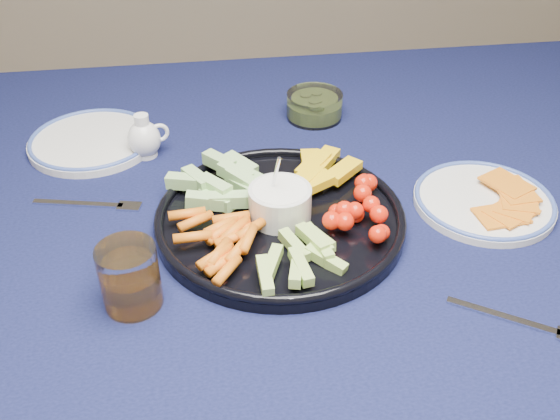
{
  "coord_description": "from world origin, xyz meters",
  "views": [
    {
      "loc": [
        -0.21,
        -0.82,
        1.31
      ],
      "look_at": [
        -0.1,
        -0.1,
        0.77
      ],
      "focal_mm": 40.0,
      "sensor_mm": 36.0,
      "label": 1
    }
  ],
  "objects": [
    {
      "name": "crudite_platter",
      "position": [
        -0.11,
        -0.1,
        0.77
      ],
      "size": [
        0.37,
        0.37,
        0.12
      ],
      "color": "black",
      "rests_on": "dining_table"
    },
    {
      "name": "dining_table",
      "position": [
        0.0,
        0.0,
        0.66
      ],
      "size": [
        1.67,
        1.07,
        0.75
      ],
      "color": "#4A2D18",
      "rests_on": "ground"
    },
    {
      "name": "fork_left",
      "position": [
        -0.38,
        -0.01,
        0.75
      ],
      "size": [
        0.17,
        0.05,
        0.0
      ],
      "color": "silver",
      "rests_on": "dining_table"
    },
    {
      "name": "cheese_plate",
      "position": [
        0.22,
        -0.09,
        0.76
      ],
      "size": [
        0.21,
        0.21,
        0.03
      ],
      "color": "silver",
      "rests_on": "dining_table"
    },
    {
      "name": "fork_right",
      "position": [
        0.17,
        -0.34,
        0.75
      ],
      "size": [
        0.15,
        0.11,
        0.0
      ],
      "color": "silver",
      "rests_on": "dining_table"
    },
    {
      "name": "pickle_bowl",
      "position": [
        0.01,
        0.23,
        0.77
      ],
      "size": [
        0.11,
        0.11,
        0.05
      ],
      "color": "silver",
      "rests_on": "dining_table"
    },
    {
      "name": "side_plate_extra",
      "position": [
        -0.4,
        0.18,
        0.76
      ],
      "size": [
        0.22,
        0.22,
        0.02
      ],
      "color": "silver",
      "rests_on": "dining_table"
    },
    {
      "name": "juice_tumbler",
      "position": [
        -0.31,
        -0.23,
        0.78
      ],
      "size": [
        0.07,
        0.07,
        0.09
      ],
      "color": "silver",
      "rests_on": "dining_table"
    },
    {
      "name": "creamer_pitcher",
      "position": [
        -0.3,
        0.13,
        0.78
      ],
      "size": [
        0.07,
        0.06,
        0.08
      ],
      "color": "white",
      "rests_on": "dining_table"
    }
  ]
}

